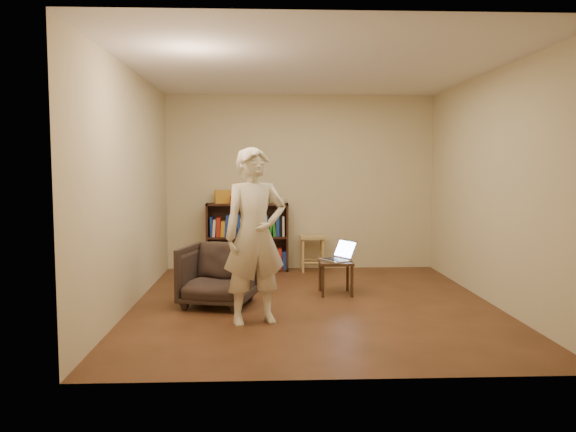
{
  "coord_description": "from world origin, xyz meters",
  "views": [
    {
      "loc": [
        -0.55,
        -6.17,
        1.53
      ],
      "look_at": [
        -0.27,
        0.35,
        0.96
      ],
      "focal_mm": 35.0,
      "sensor_mm": 36.0,
      "label": 1
    }
  ],
  "objects_px": {
    "bookshelf": "(248,241)",
    "laptop": "(338,256)",
    "side_table": "(336,267)",
    "stool": "(312,242)",
    "armchair": "(218,275)",
    "person": "(255,236)"
  },
  "relations": [
    {
      "from": "side_table",
      "to": "laptop",
      "type": "xyz_separation_m",
      "value": [
        0.04,
        0.05,
        0.12
      ]
    },
    {
      "from": "side_table",
      "to": "person",
      "type": "bearing_deg",
      "value": -128.18
    },
    {
      "from": "armchair",
      "to": "side_table",
      "type": "height_order",
      "value": "armchair"
    },
    {
      "from": "side_table",
      "to": "person",
      "type": "xyz_separation_m",
      "value": [
        -0.95,
        -1.21,
        0.52
      ]
    },
    {
      "from": "bookshelf",
      "to": "stool",
      "type": "distance_m",
      "value": 0.96
    },
    {
      "from": "side_table",
      "to": "stool",
      "type": "bearing_deg",
      "value": 95.78
    },
    {
      "from": "bookshelf",
      "to": "stool",
      "type": "bearing_deg",
      "value": -6.52
    },
    {
      "from": "armchair",
      "to": "person",
      "type": "height_order",
      "value": "person"
    },
    {
      "from": "person",
      "to": "bookshelf",
      "type": "bearing_deg",
      "value": 74.99
    },
    {
      "from": "stool",
      "to": "side_table",
      "type": "relative_size",
      "value": 1.31
    },
    {
      "from": "bookshelf",
      "to": "laptop",
      "type": "distance_m",
      "value": 1.94
    },
    {
      "from": "bookshelf",
      "to": "side_table",
      "type": "distance_m",
      "value": 1.96
    },
    {
      "from": "bookshelf",
      "to": "armchair",
      "type": "height_order",
      "value": "bookshelf"
    },
    {
      "from": "side_table",
      "to": "laptop",
      "type": "bearing_deg",
      "value": 51.11
    },
    {
      "from": "stool",
      "to": "laptop",
      "type": "bearing_deg",
      "value": -82.57
    },
    {
      "from": "laptop",
      "to": "person",
      "type": "xyz_separation_m",
      "value": [
        -0.99,
        -1.26,
        0.4
      ]
    },
    {
      "from": "side_table",
      "to": "person",
      "type": "height_order",
      "value": "person"
    },
    {
      "from": "person",
      "to": "side_table",
      "type": "bearing_deg",
      "value": 33.64
    },
    {
      "from": "bookshelf",
      "to": "armchair",
      "type": "distance_m",
      "value": 2.14
    },
    {
      "from": "stool",
      "to": "armchair",
      "type": "xyz_separation_m",
      "value": [
        -1.22,
        -2.01,
        -0.09
      ]
    },
    {
      "from": "armchair",
      "to": "person",
      "type": "relative_size",
      "value": 0.44
    },
    {
      "from": "side_table",
      "to": "laptop",
      "type": "distance_m",
      "value": 0.14
    }
  ]
}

